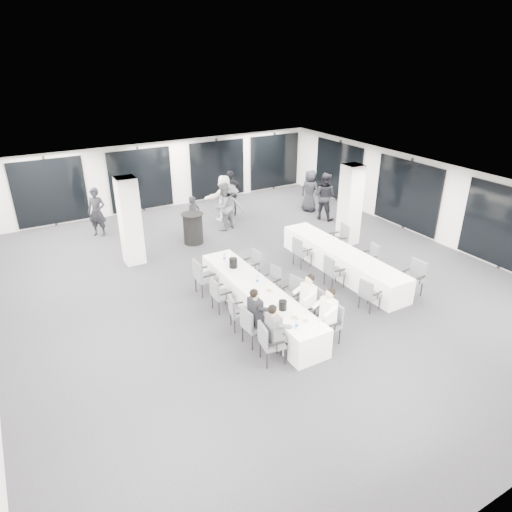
# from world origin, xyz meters

# --- Properties ---
(room) EXTENTS (14.04, 16.04, 2.84)m
(room) POSITION_xyz_m (0.89, 1.11, 1.39)
(room) COLOR #26262C
(room) RESTS_ON ground
(column_left) EXTENTS (0.60, 0.60, 2.80)m
(column_left) POSITION_xyz_m (-2.80, 3.20, 1.40)
(column_left) COLOR silver
(column_left) RESTS_ON floor
(column_right) EXTENTS (0.60, 0.60, 2.80)m
(column_right) POSITION_xyz_m (4.20, 1.00, 1.40)
(column_right) COLOR silver
(column_right) RESTS_ON floor
(banquet_table_main) EXTENTS (0.90, 5.00, 0.75)m
(banquet_table_main) POSITION_xyz_m (-0.89, -1.46, 0.38)
(banquet_table_main) COLOR white
(banquet_table_main) RESTS_ON floor
(banquet_table_side) EXTENTS (0.90, 5.00, 0.75)m
(banquet_table_side) POSITION_xyz_m (2.49, -0.71, 0.38)
(banquet_table_side) COLOR white
(banquet_table_side) RESTS_ON floor
(cocktail_table) EXTENTS (0.78, 0.78, 1.08)m
(cocktail_table) POSITION_xyz_m (-0.52, 3.71, 0.55)
(cocktail_table) COLOR black
(cocktail_table) RESTS_ON floor
(chair_main_left_near) EXTENTS (0.57, 0.61, 0.98)m
(chair_main_left_near) POSITION_xyz_m (-1.73, -3.36, 0.56)
(chair_main_left_near) COLOR #4F5157
(chair_main_left_near) RESTS_ON floor
(chair_main_left_second) EXTENTS (0.53, 0.58, 0.97)m
(chair_main_left_second) POSITION_xyz_m (-1.73, -2.59, 0.55)
(chair_main_left_second) COLOR #4F5157
(chair_main_left_second) RESTS_ON floor
(chair_main_left_mid) EXTENTS (0.52, 0.55, 0.88)m
(chair_main_left_mid) POSITION_xyz_m (-1.72, -1.84, 0.50)
(chair_main_left_mid) COLOR #4F5157
(chair_main_left_mid) RESTS_ON floor
(chair_main_left_fourth) EXTENTS (0.48, 0.54, 0.93)m
(chair_main_left_fourth) POSITION_xyz_m (-1.72, -0.87, 0.53)
(chair_main_left_fourth) COLOR #4F5157
(chair_main_left_fourth) RESTS_ON floor
(chair_main_left_far) EXTENTS (0.53, 0.59, 1.03)m
(chair_main_left_far) POSITION_xyz_m (-1.73, 0.17, 0.59)
(chair_main_left_far) COLOR #4F5157
(chair_main_left_far) RESTS_ON floor
(chair_main_right_near) EXTENTS (0.50, 0.56, 0.97)m
(chair_main_right_near) POSITION_xyz_m (-0.06, -3.41, 0.55)
(chair_main_right_near) COLOR #4F5157
(chair_main_right_near) RESTS_ON floor
(chair_main_right_second) EXTENTS (0.53, 0.59, 1.03)m
(chair_main_right_second) POSITION_xyz_m (-0.05, -2.63, 0.59)
(chair_main_right_second) COLOR #4F5157
(chair_main_right_second) RESTS_ON floor
(chair_main_right_mid) EXTENTS (0.58, 0.60, 0.94)m
(chair_main_right_mid) POSITION_xyz_m (-0.06, -1.83, 0.54)
(chair_main_right_mid) COLOR #4F5157
(chair_main_right_mid) RESTS_ON floor
(chair_main_right_fourth) EXTENTS (0.52, 0.55, 0.86)m
(chair_main_right_fourth) POSITION_xyz_m (-0.07, -0.87, 0.49)
(chair_main_right_fourth) COLOR #4F5157
(chair_main_right_fourth) RESTS_ON floor
(chair_main_right_far) EXTENTS (0.49, 0.54, 0.89)m
(chair_main_right_far) POSITION_xyz_m (-0.07, 0.27, 0.51)
(chair_main_right_far) COLOR #4F5157
(chair_main_right_far) RESTS_ON floor
(chair_side_left_near) EXTENTS (0.50, 0.54, 0.89)m
(chair_side_left_near) POSITION_xyz_m (1.67, -2.80, 0.51)
(chair_side_left_near) COLOR #4F5157
(chair_side_left_near) RESTS_ON floor
(chair_side_left_mid) EXTENTS (0.52, 0.57, 0.96)m
(chair_side_left_mid) POSITION_xyz_m (1.66, -1.31, 0.55)
(chair_side_left_mid) COLOR #4F5157
(chair_side_left_mid) RESTS_ON floor
(chair_side_left_far) EXTENTS (0.50, 0.55, 0.95)m
(chair_side_left_far) POSITION_xyz_m (1.66, 0.27, 0.54)
(chair_side_left_far) COLOR #4F5157
(chair_side_left_far) RESTS_ON floor
(chair_side_right_near) EXTENTS (0.55, 0.60, 1.02)m
(chair_side_right_near) POSITION_xyz_m (3.33, -2.80, 0.58)
(chair_side_right_near) COLOR #4F5157
(chair_side_right_near) RESTS_ON floor
(chair_side_right_mid) EXTENTS (0.53, 0.56, 0.88)m
(chair_side_right_mid) POSITION_xyz_m (3.32, -1.09, 0.50)
(chair_side_right_mid) COLOR #4F5157
(chair_side_right_mid) RESTS_ON floor
(chair_side_right_far) EXTENTS (0.62, 0.65, 1.03)m
(chair_side_right_far) POSITION_xyz_m (3.33, 0.37, 0.59)
(chair_side_right_far) COLOR #4F5157
(chair_side_right_far) RESTS_ON floor
(seated_guest_a) EXTENTS (0.50, 0.38, 1.44)m
(seated_guest_a) POSITION_xyz_m (-1.56, -3.37, 0.81)
(seated_guest_a) COLOR #505357
(seated_guest_a) RESTS_ON floor
(seated_guest_b) EXTENTS (0.50, 0.38, 1.44)m
(seated_guest_b) POSITION_xyz_m (-1.56, -2.59, 0.81)
(seated_guest_b) COLOR black
(seated_guest_b) RESTS_ON floor
(seated_guest_c) EXTENTS (0.50, 0.38, 1.44)m
(seated_guest_c) POSITION_xyz_m (-0.23, -3.41, 0.81)
(seated_guest_c) COLOR white
(seated_guest_c) RESTS_ON floor
(seated_guest_d) EXTENTS (0.50, 0.38, 1.44)m
(seated_guest_d) POSITION_xyz_m (-0.23, -2.63, 0.81)
(seated_guest_d) COLOR white
(seated_guest_d) RESTS_ON floor
(standing_guest_a) EXTENTS (0.75, 0.67, 1.69)m
(standing_guest_a) POSITION_xyz_m (-0.22, 4.31, 0.85)
(standing_guest_a) COLOR black
(standing_guest_a) RESTS_ON floor
(standing_guest_b) EXTENTS (1.14, 0.92, 2.06)m
(standing_guest_b) POSITION_xyz_m (0.98, 4.33, 1.03)
(standing_guest_b) COLOR #505357
(standing_guest_b) RESTS_ON floor
(standing_guest_c) EXTENTS (1.28, 1.20, 1.81)m
(standing_guest_c) POSITION_xyz_m (1.46, 4.67, 0.90)
(standing_guest_c) COLOR #505357
(standing_guest_c) RESTS_ON floor
(standing_guest_d) EXTENTS (1.36, 0.92, 2.14)m
(standing_guest_d) POSITION_xyz_m (1.95, 5.55, 1.07)
(standing_guest_d) COLOR black
(standing_guest_d) RESTS_ON floor
(standing_guest_e) EXTENTS (0.89, 1.10, 1.98)m
(standing_guest_e) POSITION_xyz_m (5.06, 4.46, 0.99)
(standing_guest_e) COLOR black
(standing_guest_e) RESTS_ON floor
(standing_guest_f) EXTENTS (1.98, 1.06, 2.05)m
(standing_guest_f) POSITION_xyz_m (1.52, 5.33, 1.02)
(standing_guest_f) COLOR white
(standing_guest_f) RESTS_ON floor
(standing_guest_g) EXTENTS (0.95, 0.91, 2.04)m
(standing_guest_g) POSITION_xyz_m (-3.25, 6.09, 1.02)
(standing_guest_g) COLOR black
(standing_guest_g) RESTS_ON floor
(standing_guest_h) EXTENTS (1.05, 1.21, 2.14)m
(standing_guest_h) POSITION_xyz_m (4.97, 3.37, 1.07)
(standing_guest_h) COLOR black
(standing_guest_h) RESTS_ON floor
(ice_bucket_near) EXTENTS (0.20, 0.20, 0.23)m
(ice_bucket_near) POSITION_xyz_m (-0.94, -2.68, 0.86)
(ice_bucket_near) COLOR black
(ice_bucket_near) RESTS_ON banquet_table_main
(ice_bucket_far) EXTENTS (0.24, 0.24, 0.27)m
(ice_bucket_far) POSITION_xyz_m (-0.91, -0.11, 0.88)
(ice_bucket_far) COLOR black
(ice_bucket_far) RESTS_ON banquet_table_main
(water_bottle_a) EXTENTS (0.07, 0.07, 0.23)m
(water_bottle_a) POSITION_xyz_m (-1.11, -3.50, 0.87)
(water_bottle_a) COLOR silver
(water_bottle_a) RESTS_ON banquet_table_main
(water_bottle_b) EXTENTS (0.07, 0.07, 0.23)m
(water_bottle_b) POSITION_xyz_m (-0.80, -1.28, 0.86)
(water_bottle_b) COLOR silver
(water_bottle_b) RESTS_ON banquet_table_main
(water_bottle_c) EXTENTS (0.08, 0.08, 0.24)m
(water_bottle_c) POSITION_xyz_m (-0.94, 0.37, 0.87)
(water_bottle_c) COLOR silver
(water_bottle_c) RESTS_ON banquet_table_main
(plate_a) EXTENTS (0.22, 0.22, 0.03)m
(plate_a) POSITION_xyz_m (-0.91, -3.13, 0.76)
(plate_a) COLOR white
(plate_a) RESTS_ON banquet_table_main
(plate_b) EXTENTS (0.19, 0.19, 0.03)m
(plate_b) POSITION_xyz_m (-0.78, -3.37, 0.76)
(plate_b) COLOR white
(plate_b) RESTS_ON banquet_table_main
(plate_c) EXTENTS (0.21, 0.21, 0.03)m
(plate_c) POSITION_xyz_m (-0.75, -1.78, 0.76)
(plate_c) COLOR white
(plate_c) RESTS_ON banquet_table_main
(wine_glass) EXTENTS (0.08, 0.08, 0.20)m
(wine_glass) POSITION_xyz_m (-0.63, -3.67, 0.90)
(wine_glass) COLOR silver
(wine_glass) RESTS_ON banquet_table_main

